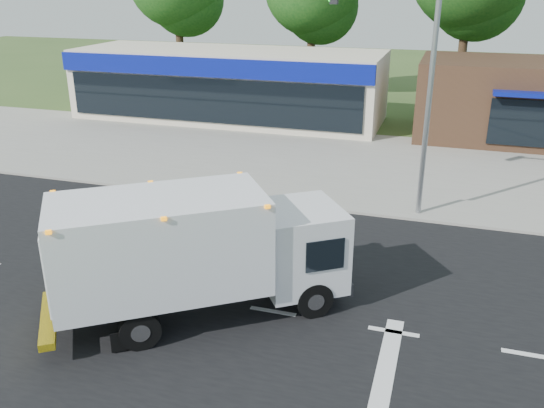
# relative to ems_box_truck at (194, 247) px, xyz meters

# --- Properties ---
(ground) EXTENTS (120.00, 120.00, 0.00)m
(ground) POSITION_rel_ems_box_truck_xyz_m (1.75, 0.68, -1.86)
(ground) COLOR #385123
(ground) RESTS_ON ground
(road_asphalt) EXTENTS (60.00, 14.00, 0.02)m
(road_asphalt) POSITION_rel_ems_box_truck_xyz_m (1.75, 0.68, -1.85)
(road_asphalt) COLOR black
(road_asphalt) RESTS_ON ground
(sidewalk) EXTENTS (60.00, 2.40, 0.12)m
(sidewalk) POSITION_rel_ems_box_truck_xyz_m (1.75, 8.88, -1.80)
(sidewalk) COLOR gray
(sidewalk) RESTS_ON ground
(parking_apron) EXTENTS (60.00, 9.00, 0.02)m
(parking_apron) POSITION_rel_ems_box_truck_xyz_m (1.75, 14.68, -1.85)
(parking_apron) COLOR gray
(parking_apron) RESTS_ON ground
(lane_markings) EXTENTS (55.20, 7.00, 0.01)m
(lane_markings) POSITION_rel_ems_box_truck_xyz_m (3.10, -0.67, -1.84)
(lane_markings) COLOR silver
(lane_markings) RESTS_ON road_asphalt
(ems_box_truck) EXTENTS (7.23, 6.00, 3.22)m
(ems_box_truck) POSITION_rel_ems_box_truck_xyz_m (0.00, 0.00, 0.00)
(ems_box_truck) COLOR black
(ems_box_truck) RESTS_ON ground
(emergency_worker) EXTENTS (0.75, 0.67, 1.84)m
(emergency_worker) POSITION_rel_ems_box_truck_xyz_m (-4.08, 0.05, -0.95)
(emergency_worker) COLOR tan
(emergency_worker) RESTS_ON ground
(retail_strip_mall) EXTENTS (18.00, 6.20, 4.00)m
(retail_strip_mall) POSITION_rel_ems_box_truck_xyz_m (-7.25, 20.61, 0.16)
(retail_strip_mall) COLOR beige
(retail_strip_mall) RESTS_ON ground
(brown_storefront) EXTENTS (10.00, 6.70, 4.00)m
(brown_storefront) POSITION_rel_ems_box_truck_xyz_m (8.75, 20.66, 0.14)
(brown_storefront) COLOR #382316
(brown_storefront) RESTS_ON ground
(traffic_signal_pole) EXTENTS (3.51, 0.25, 8.00)m
(traffic_signal_pole) POSITION_rel_ems_box_truck_xyz_m (4.11, 8.28, 3.07)
(traffic_signal_pole) COLOR gray
(traffic_signal_pole) RESTS_ON ground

